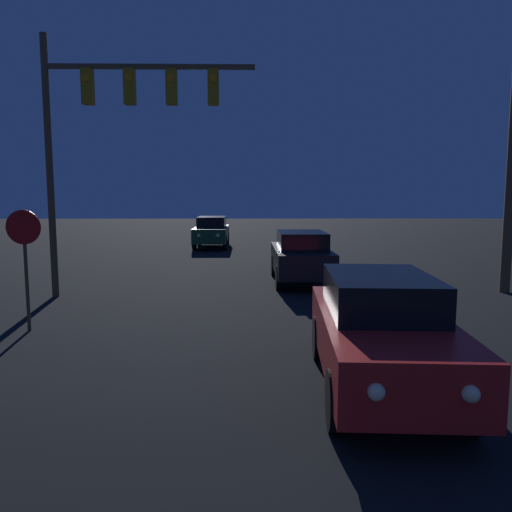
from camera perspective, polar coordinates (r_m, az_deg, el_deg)
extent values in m
cube|color=#B21E1E|center=(7.34, 14.10, -9.21)|extent=(1.96, 4.28, 0.73)
cube|color=black|center=(7.39, 13.93, -4.07)|extent=(1.57, 2.28, 0.53)
cylinder|color=black|center=(6.48, 23.24, -15.20)|extent=(0.23, 0.73, 0.72)
cylinder|color=black|center=(6.14, 9.06, -15.99)|extent=(0.23, 0.73, 0.72)
cylinder|color=black|center=(8.82, 17.37, -9.04)|extent=(0.23, 0.73, 0.72)
cylinder|color=black|center=(8.57, 7.21, -9.25)|extent=(0.23, 0.73, 0.72)
sphere|color=#F9EFC6|center=(5.51, 23.35, -14.28)|extent=(0.18, 0.18, 0.18)
sphere|color=#F9EFC6|center=(5.27, 13.59, -14.89)|extent=(0.18, 0.18, 0.18)
cube|color=black|center=(15.83, 5.13, -0.39)|extent=(1.68, 4.18, 0.73)
cube|color=black|center=(15.55, 5.24, 1.81)|extent=(1.43, 2.19, 0.53)
cylinder|color=black|center=(17.09, 2.07, -1.07)|extent=(0.19, 0.72, 0.72)
cylinder|color=black|center=(17.25, 7.19, -1.04)|extent=(0.19, 0.72, 0.72)
cylinder|color=black|center=(14.54, 2.65, -2.49)|extent=(0.19, 0.72, 0.72)
cylinder|color=black|center=(14.72, 8.65, -2.44)|extent=(0.19, 0.72, 0.72)
sphere|color=#F9EFC6|center=(17.86, 2.92, 0.70)|extent=(0.18, 0.18, 0.18)
sphere|color=#F9EFC6|center=(17.95, 5.86, 0.70)|extent=(0.18, 0.18, 0.18)
cube|color=#1E4728|center=(26.39, -5.10, 2.54)|extent=(1.70, 4.19, 0.73)
cube|color=black|center=(26.55, -5.08, 3.93)|extent=(1.44, 2.20, 0.53)
cylinder|color=black|center=(25.08, -3.56, 1.49)|extent=(0.19, 0.72, 0.72)
cylinder|color=black|center=(25.20, -7.06, 1.48)|extent=(0.19, 0.72, 0.72)
cylinder|color=black|center=(27.66, -3.30, 2.00)|extent=(0.19, 0.72, 0.72)
cylinder|color=black|center=(27.77, -6.48, 1.99)|extent=(0.19, 0.72, 0.72)
sphere|color=#F9EFC6|center=(24.25, -4.39, 2.34)|extent=(0.18, 0.18, 0.18)
sphere|color=#F9EFC6|center=(24.33, -6.56, 2.33)|extent=(0.18, 0.18, 0.18)
cylinder|color=brown|center=(14.45, -22.52, 9.19)|extent=(0.18, 0.18, 6.88)
cube|color=brown|center=(14.08, -12.00, 20.41)|extent=(5.44, 0.12, 0.12)
cube|color=#A57F14|center=(14.35, -18.68, 17.86)|extent=(0.28, 0.28, 0.90)
cylinder|color=orange|center=(14.25, -18.91, 18.76)|extent=(0.20, 0.02, 0.20)
cube|color=#A57F14|center=(14.07, -14.24, 18.23)|extent=(0.28, 0.28, 0.90)
cylinder|color=orange|center=(13.97, -14.41, 19.15)|extent=(0.20, 0.02, 0.20)
cube|color=#A57F14|center=(13.88, -9.63, 18.50)|extent=(0.28, 0.28, 0.90)
cylinder|color=orange|center=(13.78, -9.74, 19.45)|extent=(0.20, 0.02, 0.20)
cube|color=#A57F14|center=(13.77, -4.90, 18.66)|extent=(0.28, 0.28, 0.90)
cylinder|color=orange|center=(13.67, -4.95, 19.62)|extent=(0.20, 0.02, 0.20)
cylinder|color=brown|center=(11.03, -24.78, -1.58)|extent=(0.07, 0.07, 2.46)
cylinder|color=red|center=(10.93, -25.05, 3.01)|extent=(0.69, 0.03, 0.69)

